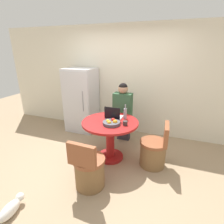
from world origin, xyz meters
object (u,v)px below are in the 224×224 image
at_px(chair_near_camera, 89,170).
at_px(laptop, 114,116).
at_px(chair_right_side, 154,151).
at_px(cat, 11,208).
at_px(bottle, 125,113).
at_px(dining_table, 110,133).
at_px(person_seated, 123,110).
at_px(refrigerator, 81,100).
at_px(fruit_bowl, 112,123).

relative_size(chair_near_camera, laptop, 2.74).
xyz_separation_m(chair_right_side, cat, (-1.59, -1.68, -0.20)).
bearing_deg(chair_right_side, bottle, -109.16).
relative_size(dining_table, laptop, 3.44).
distance_m(chair_right_side, person_seated, 1.17).
height_order(refrigerator, chair_right_side, refrigerator).
xyz_separation_m(refrigerator, fruit_bowl, (1.24, -1.12, 0.01)).
distance_m(dining_table, chair_near_camera, 0.87).
xyz_separation_m(chair_near_camera, laptop, (0.04, 1.00, 0.54)).
height_order(chair_right_side, bottle, bottle).
distance_m(laptop, fruit_bowl, 0.30).
bearing_deg(person_seated, chair_near_camera, 87.78).
bearing_deg(cat, dining_table, -30.81).
bearing_deg(laptop, person_seated, -91.74).
xyz_separation_m(chair_near_camera, cat, (-0.73, -0.80, -0.20)).
bearing_deg(chair_near_camera, fruit_bowl, -96.43).
xyz_separation_m(person_seated, fruit_bowl, (0.05, -0.87, 0.05)).
height_order(fruit_bowl, cat, fruit_bowl).
bearing_deg(dining_table, refrigerator, 139.38).
bearing_deg(laptop, chair_near_camera, 87.50).
relative_size(refrigerator, chair_right_side, 1.92).
bearing_deg(laptop, dining_table, 86.71).
relative_size(dining_table, person_seated, 0.77).
bearing_deg(chair_right_side, cat, -46.68).
xyz_separation_m(laptop, bottle, (0.21, 0.05, 0.06)).
distance_m(person_seated, bottle, 0.58).
relative_size(dining_table, fruit_bowl, 3.37).
bearing_deg(bottle, laptop, -165.62).
bearing_deg(chair_near_camera, chair_right_side, -132.25).
relative_size(chair_right_side, laptop, 2.74).
height_order(dining_table, fruit_bowl, fruit_bowl).
height_order(chair_near_camera, bottle, bottle).
bearing_deg(bottle, chair_right_side, -16.00).
bearing_deg(person_seated, refrigerator, -11.76).
distance_m(chair_right_side, chair_near_camera, 1.23).
relative_size(chair_near_camera, bottle, 2.98).
height_order(chair_right_side, fruit_bowl, fruit_bowl).
bearing_deg(refrigerator, chair_near_camera, -58.31).
bearing_deg(cat, person_seated, -24.11).
distance_m(dining_table, cat, 1.86).
bearing_deg(refrigerator, chair_right_side, -25.51).
height_order(person_seated, bottle, person_seated).
relative_size(dining_table, bottle, 3.75).
distance_m(bottle, cat, 2.24).
bearing_deg(fruit_bowl, bottle, 66.90).
relative_size(chair_right_side, person_seated, 0.61).
bearing_deg(person_seated, fruit_bowl, 93.12).
bearing_deg(bottle, person_seated, 110.26).
bearing_deg(refrigerator, fruit_bowl, -42.21).
xyz_separation_m(chair_near_camera, fruit_bowl, (0.11, 0.71, 0.53)).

